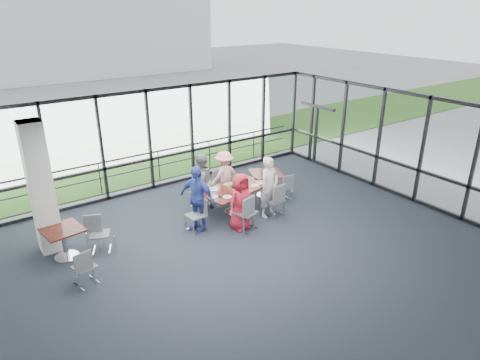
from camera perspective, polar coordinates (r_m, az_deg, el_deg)
floor at (r=10.27m, az=0.53°, el=-10.21°), size 12.00×10.00×0.02m
ceiling at (r=8.96m, az=0.60°, el=7.35°), size 12.00×10.00×0.04m
wall_front at (r=6.74m, az=27.60°, el=-16.26°), size 12.00×0.10×3.20m
curtain_wall_back at (r=13.61m, az=-11.98°, el=5.15°), size 12.00×0.10×3.20m
curtain_wall_right at (r=13.69m, az=21.37°, el=4.18°), size 0.10×10.00×3.20m
exit_door at (r=16.08m, az=10.08°, el=5.91°), size 0.12×1.60×2.10m
structural_column at (r=10.84m, az=-25.01°, el=-1.05°), size 0.50×0.50×3.20m
apron at (r=18.58m, az=-17.96°, el=3.94°), size 80.00×70.00×0.02m
grass_strip at (r=16.76m, az=-15.78°, el=2.34°), size 80.00×5.00×0.01m
hangar_main at (r=40.11m, az=-23.42°, el=17.10°), size 24.00×10.00×6.00m
guard_rail at (r=14.48m, az=-12.61°, el=1.55°), size 12.00×0.06×0.06m
main_table at (r=12.02m, az=-0.83°, el=-1.64°), size 2.10×1.41×0.75m
side_table_left at (r=10.73m, az=-22.54°, el=-6.63°), size 0.93×0.93×0.75m
side_table_right at (r=13.10m, az=3.50°, el=0.50°), size 1.22×1.22×0.75m
diner_near_left at (r=11.11m, az=0.07°, el=-2.92°), size 0.80×0.57×1.55m
diner_near_right at (r=11.77m, az=3.92°, el=-0.96°), size 0.69×0.54×1.73m
diner_far_left at (r=12.16m, az=-5.28°, el=-0.33°), size 0.92×0.68×1.69m
diner_far_right at (r=12.82m, az=-2.08°, el=0.60°), size 1.01×0.56×1.53m
diner_end at (r=11.11m, az=-5.75°, el=-2.40°), size 0.93×1.18×1.77m
chair_main_nl at (r=11.17m, az=0.75°, el=-4.37°), size 0.59×0.59×0.99m
chair_main_nr at (r=11.95m, az=4.59°, el=-2.65°), size 0.49×0.49×0.95m
chair_main_fl at (r=12.50m, az=-5.30°, el=-1.57°), size 0.54×0.54×0.93m
chair_main_fr at (r=13.01m, az=-2.44°, el=-0.72°), size 0.43×0.43×0.83m
chair_main_end at (r=11.18m, az=-5.90°, el=-4.73°), size 0.46×0.46×0.90m
chair_spare_la at (r=9.70m, az=-20.04°, el=-10.83°), size 0.51×0.51×0.86m
chair_spare_lb at (r=10.81m, az=-18.18°, el=-6.89°), size 0.57×0.57×0.88m
chair_spare_r at (r=12.97m, az=5.80°, el=-0.95°), size 0.45×0.45×0.81m
plate_nl at (r=11.42m, az=-1.72°, el=-2.27°), size 0.24×0.24×0.01m
plate_nr at (r=12.13m, az=1.99°, el=-0.76°), size 0.24×0.24×0.01m
plate_fl at (r=11.91m, az=-3.57°, el=-1.23°), size 0.28×0.28×0.01m
plate_fr at (r=12.52m, az=-0.15°, el=0.02°), size 0.29×0.29×0.01m
plate_end at (r=11.46m, az=-3.55°, el=-2.23°), size 0.24×0.24×0.01m
tumbler_a at (r=11.56m, az=-0.81°, el=-1.57°), size 0.08×0.08×0.15m
tumbler_b at (r=12.03m, az=0.73°, el=-0.65°), size 0.06×0.06×0.13m
tumbler_c at (r=12.14m, az=-1.56°, el=-0.37°), size 0.08×0.08×0.15m
tumbler_d at (r=11.42m, az=-2.65°, el=-1.92°), size 0.08×0.08×0.15m
menu_a at (r=11.57m, az=0.16°, el=-1.95°), size 0.35×0.32×0.00m
menu_b at (r=12.37m, az=2.85°, el=-0.32°), size 0.30×0.22×0.00m
menu_c at (r=12.26m, az=-1.58°, el=-0.51°), size 0.35×0.29×0.00m
condiment_caddy at (r=12.03m, az=-0.82°, el=-0.88°), size 0.10×0.07×0.04m
ketchup_bottle at (r=11.97m, az=-0.63°, el=-0.64°), size 0.06×0.06×0.18m
green_bottle at (r=12.04m, az=-0.92°, el=-0.45°), size 0.05×0.05×0.20m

